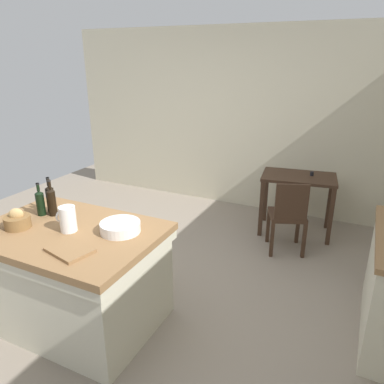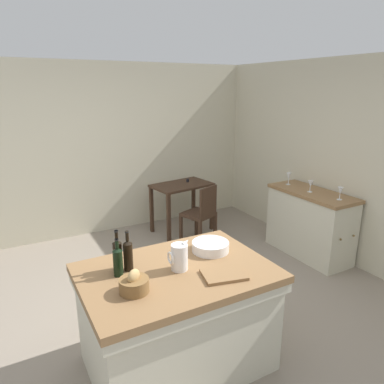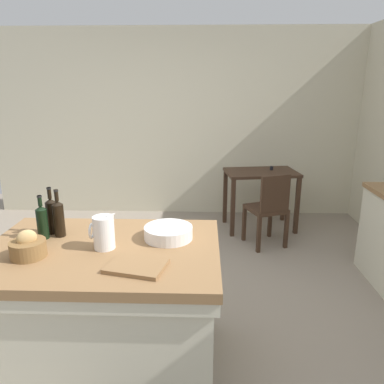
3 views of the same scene
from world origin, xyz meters
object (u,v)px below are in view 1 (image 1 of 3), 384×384
Objects in this scene: wooden_chair at (288,214)px; wine_bottle_green at (40,202)px; island_table at (73,273)px; pitcher at (68,219)px; bread_basket at (17,221)px; writing_desk at (298,185)px; wash_bowl at (120,227)px; wine_bottle_dark at (52,201)px; cutting_board at (70,250)px; wine_bottle_amber at (50,198)px.

wooden_chair is 2.63m from wine_bottle_green.
island_table is 2.42m from wooden_chair.
pitcher is at bearing -17.38° from wine_bottle_green.
bread_basket is (-0.40, -0.14, 0.46)m from island_table.
writing_desk is 3.04× the size of wash_bowl.
wooden_chair is 4.30× the size of bread_basket.
wash_bowl is (-0.98, -1.82, 0.43)m from wooden_chair.
bread_basket reaches higher than wash_bowl.
wash_bowl is (-0.97, -2.42, 0.26)m from writing_desk.
wooden_chair is at bearing 46.61° from wine_bottle_dark.
bread_basket is (-1.78, -2.12, 0.45)m from wooden_chair.
cutting_board is 0.97× the size of wine_bottle_amber.
cutting_board is 0.82m from wine_bottle_amber.
island_table is at bearing -28.02° from wine_bottle_dark.
wash_bowl is at bearing 20.41° from bread_basket.
wooden_chair is at bearing 61.77° from wash_bowl.
wine_bottle_amber reaches higher than wine_bottle_green.
wine_bottle_dark is (-0.73, 0.02, 0.09)m from wash_bowl.
bread_basket is at bearing -90.39° from wine_bottle_amber.
wine_bottle_dark reaches higher than cutting_board.
writing_desk is at bearing 91.16° from wooden_chair.
wine_bottle_amber is 1.10× the size of wine_bottle_green.
wine_bottle_dark is 0.10m from wine_bottle_green.
wash_bowl is 0.98× the size of wine_bottle_amber.
cutting_board is at bearing -36.16° from wine_bottle_dark.
pitcher reaches higher than bread_basket.
wash_bowl reaches higher than wooden_chair.
wine_bottle_amber reaches higher than wash_bowl.
wine_bottle_amber is at bearing 150.95° from pitcher.
wooden_chair is 2.46m from pitcher.
wine_bottle_dark is at bearing 152.56° from pitcher.
wine_bottle_dark is (-0.59, 0.43, 0.12)m from cutting_board.
wine_bottle_amber is at bearing 143.79° from cutting_board.
bread_basket is 0.67m from cutting_board.
island_table is at bearing -118.05° from writing_desk.
island_table is 4.53× the size of wine_bottle_dark.
wine_bottle_green is (-1.80, -1.85, 0.51)m from wooden_chair.
bread_basket is 0.66× the size of cutting_board.
cutting_board is (0.27, -0.26, 0.41)m from island_table.
bread_basket is at bearing -123.06° from writing_desk.
wooden_chair is 2.79× the size of wash_bowl.
bread_basket is (-0.42, -0.13, -0.05)m from pitcher.
island_table is 1.51× the size of writing_desk.
bread_basket is at bearing -159.59° from wash_bowl.
wine_bottle_dark is at bearing 23.96° from wine_bottle_green.
wash_bowl is at bearing -4.73° from wine_bottle_amber.
writing_desk is 3.89× the size of pitcher.
wine_bottle_amber reaches higher than pitcher.
bread_basket is at bearing 169.85° from cutting_board.
wash_bowl is at bearing 71.52° from cutting_board.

